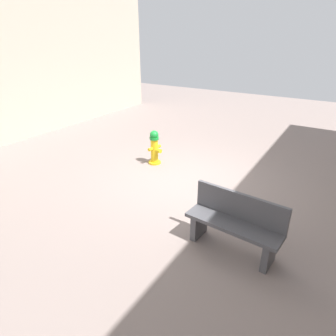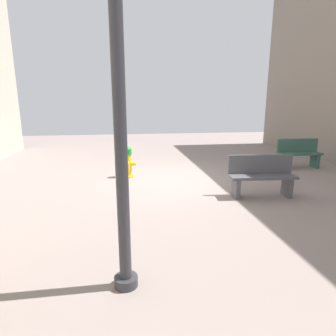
{
  "view_description": "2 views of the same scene",
  "coord_description": "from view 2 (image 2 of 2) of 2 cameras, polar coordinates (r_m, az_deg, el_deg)",
  "views": [
    {
      "loc": [
        -2.94,
        5.53,
        3.19
      ],
      "look_at": [
        0.15,
        0.55,
        0.51
      ],
      "focal_mm": 31.66,
      "sensor_mm": 36.0,
      "label": 1
    },
    {
      "loc": [
        1.3,
        7.55,
        2.15
      ],
      "look_at": [
        0.16,
        0.24,
        0.4
      ],
      "focal_mm": 30.08,
      "sensor_mm": 36.0,
      "label": 2
    }
  ],
  "objects": [
    {
      "name": "fire_hydrant",
      "position": [
        8.22,
        -8.06,
        1.29
      ],
      "size": [
        0.4,
        0.42,
        0.91
      ],
      "color": "gold",
      "rests_on": "ground_plane"
    },
    {
      "name": "ground_plane",
      "position": [
        7.96,
        0.88,
        -2.36
      ],
      "size": [
        23.4,
        23.4,
        0.0
      ],
      "primitive_type": "plane",
      "color": "gray"
    },
    {
      "name": "street_lamp",
      "position": [
        3.02,
        -10.17,
        20.06
      ],
      "size": [
        0.36,
        0.36,
        4.06
      ],
      "color": "#2D2D33",
      "rests_on": "ground_plane"
    },
    {
      "name": "bench_far",
      "position": [
        6.83,
        18.4,
        -1.45
      ],
      "size": [
        1.54,
        0.58,
        0.95
      ],
      "color": "#4C4C51",
      "rests_on": "ground_plane"
    },
    {
      "name": "bench_near",
      "position": [
        10.28,
        24.95,
        2.73
      ],
      "size": [
        1.43,
        0.49,
        0.95
      ],
      "color": "#33594C",
      "rests_on": "ground_plane"
    }
  ]
}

